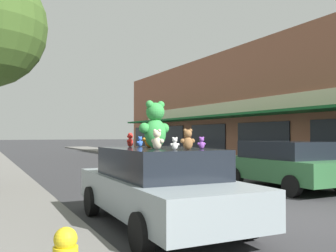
# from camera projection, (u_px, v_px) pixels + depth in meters

# --- Properties ---
(ground_plane) EXTENTS (260.00, 260.00, 0.00)m
(ground_plane) POSITION_uv_depth(u_px,v_px,m) (299.00, 219.00, 7.75)
(ground_plane) COLOR #333335
(plush_art_car) EXTENTS (2.16, 4.75, 1.48)m
(plush_art_car) POSITION_uv_depth(u_px,v_px,m) (159.00, 185.00, 7.14)
(plush_art_car) COLOR #8C999E
(plush_art_car) RESTS_ON ground_plane
(teddy_bear_giant) EXTENTS (0.69, 0.45, 0.92)m
(teddy_bear_giant) POSITION_uv_depth(u_px,v_px,m) (155.00, 125.00, 7.28)
(teddy_bear_giant) COLOR green
(teddy_bear_giant) RESTS_ON plush_art_car
(teddy_bear_blue) EXTENTS (0.17, 0.12, 0.23)m
(teddy_bear_blue) POSITION_uv_depth(u_px,v_px,m) (140.00, 142.00, 8.14)
(teddy_bear_blue) COLOR blue
(teddy_bear_blue) RESTS_ON plush_art_car
(teddy_bear_purple) EXTENTS (0.17, 0.11, 0.22)m
(teddy_bear_purple) POSITION_uv_depth(u_px,v_px,m) (202.00, 143.00, 6.82)
(teddy_bear_purple) COLOR purple
(teddy_bear_purple) RESTS_ON plush_art_car
(teddy_bear_orange) EXTENTS (0.28, 0.17, 0.38)m
(teddy_bear_orange) POSITION_uv_depth(u_px,v_px,m) (149.00, 138.00, 7.71)
(teddy_bear_orange) COLOR orange
(teddy_bear_orange) RESTS_ON plush_art_car
(teddy_bear_brown) EXTENTS (0.27, 0.18, 0.36)m
(teddy_bear_brown) POSITION_uv_depth(u_px,v_px,m) (188.00, 140.00, 6.42)
(teddy_bear_brown) COLOR olive
(teddy_bear_brown) RESTS_ON plush_art_car
(teddy_bear_red) EXTENTS (0.20, 0.21, 0.30)m
(teddy_bear_red) POSITION_uv_depth(u_px,v_px,m) (130.00, 140.00, 7.94)
(teddy_bear_red) COLOR red
(teddy_bear_red) RESTS_ON plush_art_car
(teddy_bear_cream) EXTENTS (0.21, 0.27, 0.36)m
(teddy_bear_cream) POSITION_uv_depth(u_px,v_px,m) (157.00, 140.00, 6.50)
(teddy_bear_cream) COLOR beige
(teddy_bear_cream) RESTS_ON plush_art_car
(teddy_bear_white) EXTENTS (0.17, 0.13, 0.22)m
(teddy_bear_white) POSITION_uv_depth(u_px,v_px,m) (175.00, 144.00, 6.37)
(teddy_bear_white) COLOR white
(teddy_bear_white) RESTS_ON plush_art_car
(parked_car_far_center) EXTENTS (2.20, 4.12, 1.53)m
(parked_car_far_center) POSITION_uv_depth(u_px,v_px,m) (285.00, 164.00, 11.96)
(parked_car_far_center) COLOR #336B3D
(parked_car_far_center) RESTS_ON ground_plane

